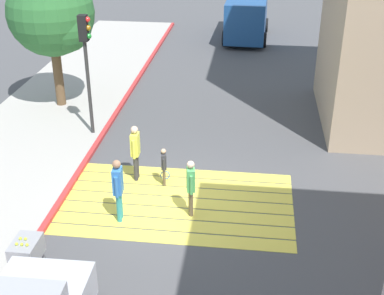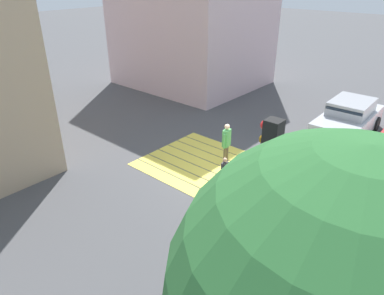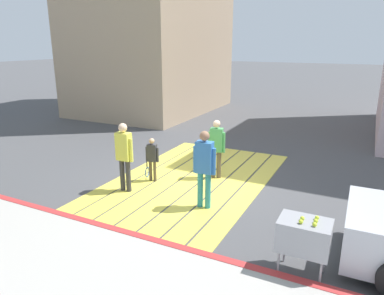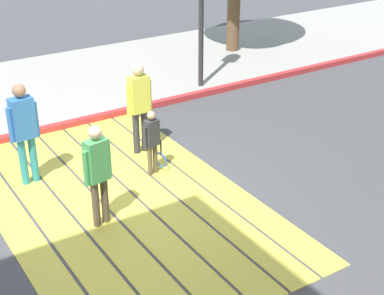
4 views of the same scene
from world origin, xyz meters
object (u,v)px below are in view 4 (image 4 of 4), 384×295
(pedestrian_adult_lead, at_px, (139,102))
(pedestrian_adult_side, at_px, (24,127))
(pedestrian_adult_trailing, at_px, (98,169))
(pedestrian_child_with_racket, at_px, (153,140))

(pedestrian_adult_lead, distance_m, pedestrian_adult_side, 2.15)
(pedestrian_adult_lead, relative_size, pedestrian_adult_side, 0.98)
(pedestrian_adult_lead, xyz_separation_m, pedestrian_adult_trailing, (1.85, -1.67, -0.07))
(pedestrian_child_with_racket, bearing_deg, pedestrian_adult_trailing, -56.09)
(pedestrian_adult_lead, height_order, pedestrian_adult_trailing, pedestrian_adult_lead)
(pedestrian_adult_trailing, distance_m, pedestrian_child_with_racket, 1.76)
(pedestrian_adult_lead, height_order, pedestrian_adult_side, pedestrian_adult_side)
(pedestrian_adult_lead, height_order, pedestrian_child_with_racket, pedestrian_adult_lead)
(pedestrian_adult_side, bearing_deg, pedestrian_adult_trailing, 14.77)
(pedestrian_adult_lead, bearing_deg, pedestrian_child_with_racket, -14.38)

